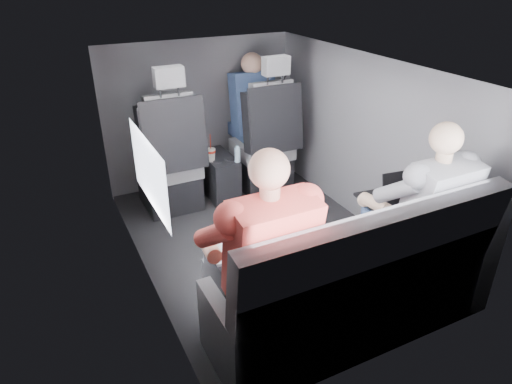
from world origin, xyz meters
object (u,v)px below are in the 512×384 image
water_bottle (237,154)px  front_seat_right (265,149)px  passenger_rear_left (258,257)px  passenger_front_right (252,105)px  soda_cup (211,154)px  rear_bench (350,290)px  front_seat_left (171,166)px  laptop_white (250,244)px  laptop_black (396,195)px  center_console (219,176)px  passenger_rear_right (417,213)px

water_bottle → front_seat_right: bearing=24.3°
passenger_rear_left → passenger_front_right: 2.29m
soda_cup → water_bottle: size_ratio=1.68×
rear_bench → soda_cup: (-0.10, 1.86, 0.15)m
front_seat_left → passenger_rear_left: bearing=-92.6°
front_seat_left → water_bottle: 0.58m
laptop_white → laptop_black: bearing=4.8°
water_bottle → passenger_front_right: bearing=50.3°
laptop_black → passenger_front_right: passenger_front_right is taller
front_seat_left → rear_bench: size_ratio=0.79×
center_console → laptop_white: size_ratio=1.18×
front_seat_right → passenger_rear_left: size_ratio=1.01×
center_console → passenger_rear_left: size_ratio=0.38×
center_console → passenger_front_right: size_ratio=0.60×
front_seat_right → laptop_black: 1.62m
soda_cup → passenger_front_right: 0.68m
front_seat_right → passenger_front_right: front_seat_right is taller
rear_bench → soda_cup: rear_bench is taller
soda_cup → front_seat_left: bearing=173.3°
rear_bench → laptop_white: 0.65m
passenger_rear_left → laptop_black: bearing=11.1°
passenger_rear_left → passenger_front_right: bearing=64.7°
front_seat_left → water_bottle: bearing=-16.1°
soda_cup → passenger_rear_left: 1.83m
soda_cup → laptop_white: size_ratio=0.60×
soda_cup → laptop_white: 1.71m
front_seat_right → rear_bench: bearing=-103.3°
soda_cup → laptop_black: laptop_black is taller
water_bottle → laptop_black: laptop_black is taller
front_seat_right → laptop_black: bearing=-86.6°
laptop_white → passenger_rear_left: (-0.02, -0.12, 0.00)m
front_seat_right → laptop_white: size_ratio=3.11×
front_seat_right → passenger_front_right: size_ratio=1.59×
rear_bench → laptop_white: bearing=157.2°
front_seat_left → center_console: size_ratio=2.64×
front_seat_right → soda_cup: size_ratio=5.15×
soda_cup → water_bottle: soda_cup is taller
center_console → water_bottle: size_ratio=3.28×
passenger_rear_right → water_bottle: bearing=104.3°
soda_cup → laptop_black: size_ratio=0.62×
passenger_rear_right → laptop_black: bearing=82.8°
center_console → rear_bench: (-0.00, -1.94, 0.11)m
front_seat_left → passenger_rear_left: (-0.08, -1.81, 0.24)m
center_console → laptop_black: 1.78m
laptop_black → front_seat_left: bearing=121.9°
passenger_rear_right → passenger_rear_left: bearing=-180.0°
front_seat_left → soda_cup: size_ratio=5.15×
passenger_front_right → laptop_black: bearing=-86.9°
rear_bench → laptop_black: (0.55, 0.31, 0.33)m
rear_bench → laptop_white: rear_bench is taller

